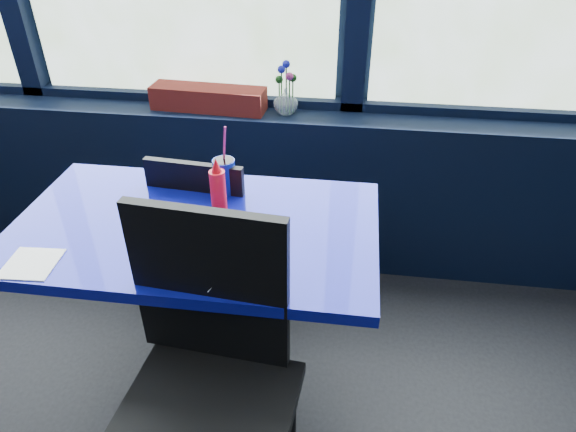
# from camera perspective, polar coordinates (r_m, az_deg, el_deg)

# --- Properties ---
(window_sill) EXTENTS (5.00, 0.26, 0.80)m
(window_sill) POSITION_cam_1_polar(r_m,az_deg,el_deg) (2.68, -10.51, 3.89)
(window_sill) COLOR black
(window_sill) RESTS_ON ground
(near_table) EXTENTS (1.20, 0.70, 0.75)m
(near_table) POSITION_cam_1_polar(r_m,az_deg,el_deg) (1.82, -9.79, -5.63)
(near_table) COLOR black
(near_table) RESTS_ON ground
(chair_near_front) EXTENTS (0.50, 0.50, 1.02)m
(chair_near_front) POSITION_cam_1_polar(r_m,az_deg,el_deg) (1.47, -8.97, -16.53)
(chair_near_front) COLOR black
(chair_near_front) RESTS_ON ground
(chair_near_back) EXTENTS (0.42, 0.42, 0.86)m
(chair_near_back) POSITION_cam_1_polar(r_m,az_deg,el_deg) (2.13, -9.00, -1.51)
(chair_near_back) COLOR black
(chair_near_back) RESTS_ON ground
(planter_box) EXTENTS (0.53, 0.16, 0.11)m
(planter_box) POSITION_cam_1_polar(r_m,az_deg,el_deg) (2.44, -8.84, 12.80)
(planter_box) COLOR maroon
(planter_box) RESTS_ON window_sill
(flower_vase) EXTENTS (0.15, 0.15, 0.24)m
(flower_vase) POSITION_cam_1_polar(r_m,az_deg,el_deg) (2.36, -0.25, 12.98)
(flower_vase) COLOR silver
(flower_vase) RESTS_ON window_sill
(food_basket) EXTENTS (0.28, 0.28, 0.10)m
(food_basket) POSITION_cam_1_polar(r_m,az_deg,el_deg) (1.50, -8.47, -4.62)
(food_basket) COLOR red
(food_basket) RESTS_ON near_table
(ketchup_bottle) EXTENTS (0.05, 0.05, 0.20)m
(ketchup_bottle) POSITION_cam_1_polar(r_m,az_deg,el_deg) (1.72, -7.78, 3.08)
(ketchup_bottle) COLOR red
(ketchup_bottle) RESTS_ON near_table
(soda_cup) EXTENTS (0.08, 0.08, 0.27)m
(soda_cup) POSITION_cam_1_polar(r_m,az_deg,el_deg) (1.84, -7.07, 4.52)
(soda_cup) COLOR #0E229A
(soda_cup) RESTS_ON near_table
(napkin) EXTENTS (0.16, 0.16, 0.00)m
(napkin) POSITION_cam_1_polar(r_m,az_deg,el_deg) (1.70, -26.63, -4.75)
(napkin) COLOR white
(napkin) RESTS_ON near_table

